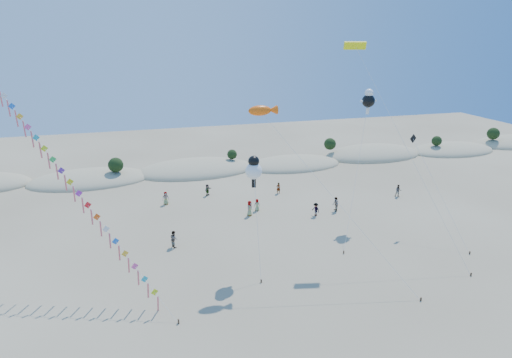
# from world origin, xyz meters

# --- Properties ---
(dune_ridge) EXTENTS (145.30, 11.49, 5.57)m
(dune_ridge) POSITION_xyz_m (1.06, 45.14, 0.11)
(dune_ridge) COLOR tan
(dune_ridge) RESTS_ON ground
(kite_train) EXTENTS (15.31, 17.32, 18.55)m
(kite_train) POSITION_xyz_m (-14.75, 16.63, 9.69)
(kite_train) COLOR #3F2D1E
(kite_train) RESTS_ON ground
(fish_kite) EXTENTS (11.71, 11.16, 14.79)m
(fish_kite) POSITION_xyz_m (2.30, 15.50, 14.27)
(fish_kite) COLOR #3F2D1E
(fish_kite) RESTS_ON ground
(cartoon_kite_low) EXTENTS (1.51, 4.63, 10.47)m
(cartoon_kite_low) POSITION_xyz_m (1.22, 14.85, 9.24)
(cartoon_kite_low) COLOR #3F2D1E
(cartoon_kite_low) RESTS_ON ground
(cartoon_kite_high) EXTENTS (8.08, 10.46, 14.84)m
(cartoon_kite_high) POSITION_xyz_m (17.21, 23.50, 13.61)
(cartoon_kite_high) COLOR #3F2D1E
(cartoon_kite_high) RESTS_ON ground
(parafoil_kite) EXTENTS (7.72, 12.86, 20.02)m
(parafoil_kite) POSITION_xyz_m (12.91, 19.03, 19.17)
(parafoil_kite) COLOR #3F2D1E
(parafoil_kite) RESTS_ON ground
(dark_kite) EXTENTS (1.99, 9.23, 10.29)m
(dark_kite) POSITION_xyz_m (21.09, 17.04, 7.26)
(dark_kite) COLOR #3F2D1E
(dark_kite) RESTS_ON ground
(beachgoers) EXTENTS (31.29, 15.03, 1.85)m
(beachgoers) POSITION_xyz_m (6.08, 26.51, 0.84)
(beachgoers) COLOR slate
(beachgoers) RESTS_ON ground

